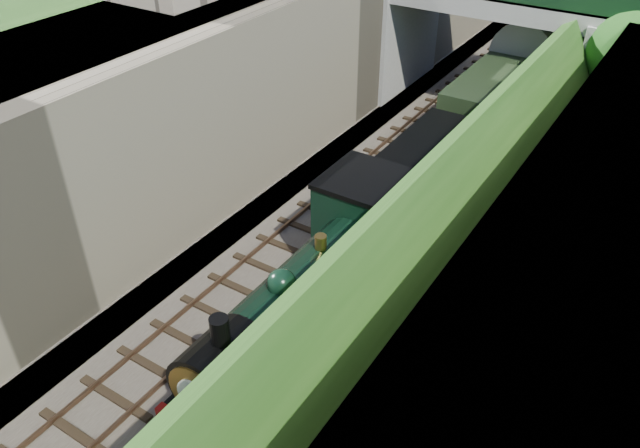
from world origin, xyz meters
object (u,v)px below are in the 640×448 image
(road_bridge, at_px, (528,33))
(tender, at_px, (427,184))
(tree, at_px, (635,57))
(locomotive, at_px, (317,291))

(road_bridge, xyz_separation_m, tender, (0.26, -11.09, -2.46))
(road_bridge, bearing_deg, tree, -26.02)
(road_bridge, xyz_separation_m, locomotive, (0.26, -18.45, -2.18))
(road_bridge, relative_size, tender, 2.67)
(locomotive, height_order, tender, locomotive)
(locomotive, relative_size, tender, 1.70)
(road_bridge, height_order, locomotive, road_bridge)
(locomotive, bearing_deg, road_bridge, 90.79)
(tree, distance_m, tender, 10.31)
(road_bridge, bearing_deg, locomotive, -89.21)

